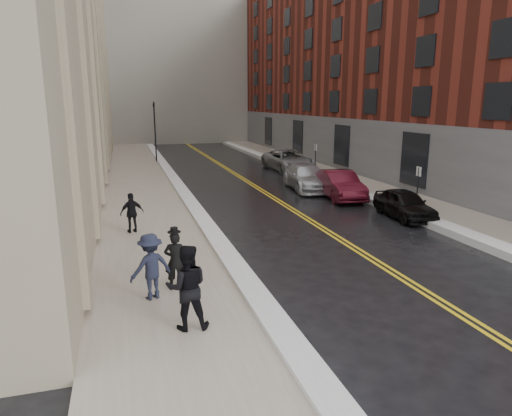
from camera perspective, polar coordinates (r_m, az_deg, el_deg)
ground at (r=12.62m, az=10.66°, el=-11.35°), size 160.00×160.00×0.00m
sidewalk_left at (r=26.69m, az=-14.14°, el=1.70°), size 4.00×64.00×0.15m
sidewalk_right at (r=30.29m, az=12.30°, el=3.13°), size 3.00×64.00×0.15m
lane_stripe_a at (r=27.79m, az=0.18°, el=2.40°), size 0.12×64.00×0.01m
lane_stripe_b at (r=27.85m, az=0.66°, el=2.42°), size 0.12×64.00×0.01m
snow_ridge_left at (r=26.85m, az=-9.24°, el=2.12°), size 0.70×60.80×0.26m
snow_ridge_right at (r=29.45m, az=9.13°, el=3.13°), size 0.85×60.80×0.30m
building_right at (r=40.47m, az=19.16°, el=17.86°), size 14.00×50.00×18.00m
traffic_signal at (r=40.33m, az=-12.52°, el=9.85°), size 0.18×0.15×5.20m
parking_sign_near at (r=22.82m, az=19.55°, el=2.73°), size 0.06×0.35×2.23m
parking_sign_far at (r=33.18m, az=7.43°, el=6.41°), size 0.06×0.35×2.23m
car_black at (r=21.80m, az=18.06°, el=0.50°), size 1.87×3.97×1.31m
car_maroon at (r=25.37m, az=10.37°, el=2.89°), size 2.11×4.77×1.52m
car_silver_near at (r=27.70m, az=6.36°, el=3.85°), size 2.58×5.33×1.50m
car_silver_far at (r=35.21m, az=4.08°, el=5.95°), size 2.96×5.88×1.60m
pedestrian_main at (r=12.64m, az=-10.06°, el=-6.54°), size 0.66×0.50×1.63m
pedestrian_a at (r=10.45m, az=-8.61°, el=-9.78°), size 1.03×0.84×1.97m
pedestrian_b at (r=12.20m, az=-13.03°, el=-7.13°), size 1.30×1.05×1.75m
pedestrian_c at (r=18.51m, az=-15.24°, el=-0.58°), size 0.99×0.60×1.58m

